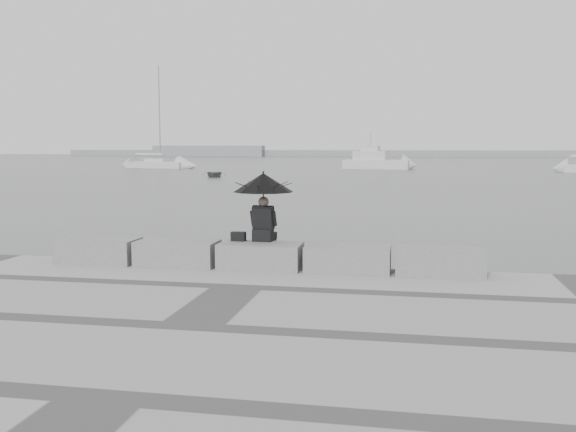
% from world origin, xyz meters
% --- Properties ---
extents(ground, '(360.00, 360.00, 0.00)m').
position_xyz_m(ground, '(0.00, 0.00, 0.00)').
color(ground, '#484A4D').
rests_on(ground, ground).
extents(promenade, '(34.00, 14.00, 0.50)m').
position_xyz_m(promenade, '(0.00, -7.00, 0.25)').
color(promenade, slate).
rests_on(promenade, ground).
extents(stone_block_far_left, '(1.60, 0.80, 0.50)m').
position_xyz_m(stone_block_far_left, '(-3.40, -0.45, 0.75)').
color(stone_block_far_left, slate).
rests_on(stone_block_far_left, promenade).
extents(stone_block_left, '(1.60, 0.80, 0.50)m').
position_xyz_m(stone_block_left, '(-1.70, -0.45, 0.75)').
color(stone_block_left, slate).
rests_on(stone_block_left, promenade).
extents(stone_block_centre, '(1.60, 0.80, 0.50)m').
position_xyz_m(stone_block_centre, '(0.00, -0.45, 0.75)').
color(stone_block_centre, slate).
rests_on(stone_block_centre, promenade).
extents(stone_block_right, '(1.60, 0.80, 0.50)m').
position_xyz_m(stone_block_right, '(1.70, -0.45, 0.75)').
color(stone_block_right, slate).
rests_on(stone_block_right, promenade).
extents(stone_block_far_right, '(1.60, 0.80, 0.50)m').
position_xyz_m(stone_block_far_right, '(3.40, -0.45, 0.75)').
color(stone_block_far_right, slate).
rests_on(stone_block_far_right, promenade).
extents(seated_person, '(1.20, 1.20, 1.39)m').
position_xyz_m(seated_person, '(-0.01, -0.13, 2.01)').
color(seated_person, black).
rests_on(seated_person, stone_block_centre).
extents(bag, '(0.28, 0.16, 0.18)m').
position_xyz_m(bag, '(-0.50, -0.24, 1.09)').
color(bag, black).
rests_on(bag, stone_block_centre).
extents(distant_landmass, '(180.00, 8.00, 2.80)m').
position_xyz_m(distant_landmass, '(-8.14, 154.51, 0.90)').
color(distant_landmass, gray).
rests_on(distant_landmass, ground).
extents(sailboat_left, '(8.70, 4.38, 12.90)m').
position_xyz_m(sailboat_left, '(-28.81, 64.76, 0.52)').
color(sailboat_left, silver).
rests_on(sailboat_left, ground).
extents(motor_cruiser, '(8.44, 4.18, 4.50)m').
position_xyz_m(motor_cruiser, '(-1.14, 66.88, 0.89)').
color(motor_cruiser, silver).
rests_on(motor_cruiser, ground).
extents(dinghy, '(3.54, 2.30, 0.55)m').
position_xyz_m(dinghy, '(-14.92, 44.43, 0.28)').
color(dinghy, slate).
rests_on(dinghy, ground).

